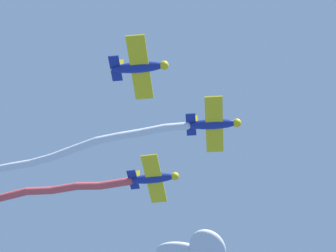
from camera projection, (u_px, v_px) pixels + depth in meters
airplane_lead at (214, 124)px, 71.01m from camera, size 8.04×6.19×2.00m
smoke_trail_lead at (74, 150)px, 71.83m from camera, size 13.61×22.08×2.81m
airplane_left_wing at (154, 178)px, 76.67m from camera, size 7.94×6.16×2.00m
smoke_trail_left_wing at (13, 196)px, 79.26m from camera, size 14.98×25.68×2.30m
airplane_right_wing at (140, 67)px, 66.28m from camera, size 8.01×6.18×2.00m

